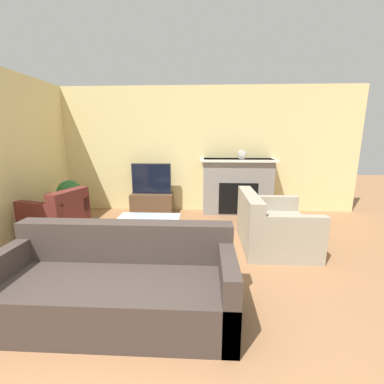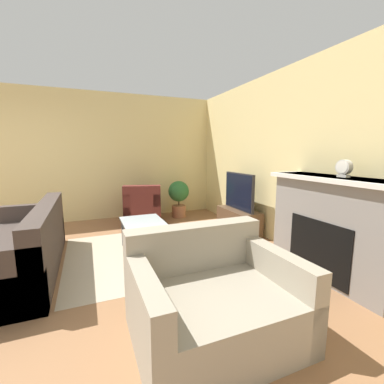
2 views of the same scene
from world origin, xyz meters
name	(u,v)px [view 1 (image 1 of 2)]	position (x,y,z in m)	size (l,w,h in m)	color
ground_plane	(106,383)	(0.00, 0.00, 0.00)	(20.00, 20.00, 0.00)	#936642
wall_back	(175,150)	(0.00, 4.31, 1.35)	(7.92, 0.06, 2.70)	beige
area_rug	(146,252)	(-0.18, 2.02, 0.00)	(2.13, 1.78, 0.00)	#B7A88E
fireplace	(237,185)	(1.37, 4.06, 0.62)	(1.59, 0.48, 1.19)	gray
tv_stand	(152,203)	(-0.48, 3.99, 0.22)	(0.90, 0.42, 0.43)	brown
tv	(151,179)	(-0.48, 3.98, 0.76)	(0.84, 0.06, 0.66)	#232328
couch_sectional	(118,286)	(-0.13, 0.71, 0.29)	(2.15, 0.87, 0.82)	#3D332D
couch_loveseat	(272,228)	(1.70, 2.35, 0.29)	(1.00, 1.24, 0.82)	#9E937F
armchair_by_window	(57,220)	(-1.77, 2.52, 0.30)	(1.01, 0.91, 0.82)	#5B231E
coffee_table	(148,222)	(-0.18, 2.20, 0.41)	(0.93, 0.58, 0.46)	#333338
potted_plant	(70,197)	(-1.98, 3.37, 0.49)	(0.46, 0.46, 0.82)	#AD704C
mantel_clock	(242,154)	(1.43, 4.06, 1.29)	(0.16, 0.07, 0.19)	beige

